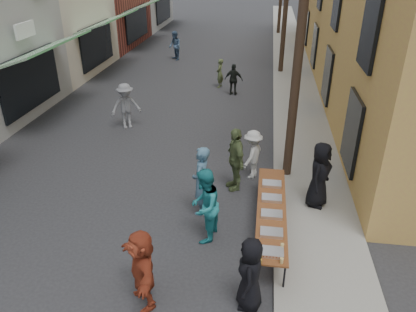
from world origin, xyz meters
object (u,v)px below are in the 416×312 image
(catering_tray_sausage, at_px, (271,252))
(guest_front_a, at_px, (250,274))
(server, at_px, (320,175))
(guest_front_c, at_px, (204,206))
(serving_table, at_px, (271,210))
(utility_pole_near, at_px, (301,28))

(catering_tray_sausage, height_order, guest_front_a, guest_front_a)
(catering_tray_sausage, xyz_separation_m, server, (1.24, 3.02, 0.23))
(guest_front_a, bearing_deg, guest_front_c, -147.12)
(serving_table, height_order, server, server)
(serving_table, xyz_separation_m, server, (1.24, 1.37, 0.31))
(utility_pole_near, distance_m, catering_tray_sausage, 5.97)
(serving_table, relative_size, guest_front_a, 2.49)
(guest_front_a, height_order, server, server)
(catering_tray_sausage, height_order, server, server)
(utility_pole_near, relative_size, server, 4.90)
(utility_pole_near, relative_size, guest_front_c, 4.74)
(guest_front_a, bearing_deg, server, 157.81)
(serving_table, distance_m, catering_tray_sausage, 1.65)
(utility_pole_near, distance_m, guest_front_c, 5.34)
(serving_table, xyz_separation_m, catering_tray_sausage, (-0.00, -1.65, 0.08))
(serving_table, height_order, guest_front_c, guest_front_c)
(utility_pole_near, relative_size, guest_front_a, 5.59)
(guest_front_c, height_order, server, server)
(utility_pole_near, height_order, guest_front_c, utility_pole_near)
(catering_tray_sausage, xyz_separation_m, guest_front_c, (-1.59, 1.24, 0.16))
(utility_pole_near, bearing_deg, guest_front_a, -99.54)
(serving_table, height_order, catering_tray_sausage, catering_tray_sausage)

